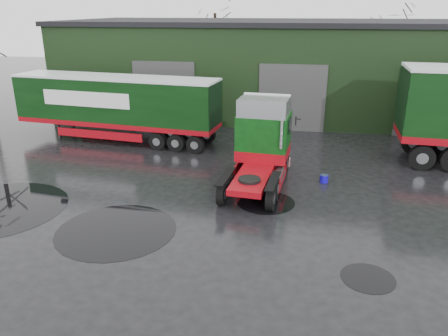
{
  "coord_description": "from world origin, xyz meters",
  "views": [
    {
      "loc": [
        2.76,
        -12.43,
        7.11
      ],
      "look_at": [
        0.07,
        2.02,
        1.7
      ],
      "focal_mm": 35.0,
      "sensor_mm": 36.0,
      "label": 1
    }
  ],
  "objects_px": {
    "hero_tractor": "(257,147)",
    "tree_back_b": "(390,48)",
    "trailer_left": "(117,109)",
    "wash_bucket": "(324,179)",
    "tree_back_a": "(215,34)",
    "warehouse": "(296,66)"
  },
  "relations": [
    {
      "from": "tree_back_a",
      "to": "tree_back_b",
      "type": "distance_m",
      "value": 16.03
    },
    {
      "from": "hero_tractor",
      "to": "trailer_left",
      "type": "height_order",
      "value": "trailer_left"
    },
    {
      "from": "hero_tractor",
      "to": "trailer_left",
      "type": "distance_m",
      "value": 10.1
    },
    {
      "from": "warehouse",
      "to": "wash_bucket",
      "type": "bearing_deg",
      "value": -82.86
    },
    {
      "from": "trailer_left",
      "to": "wash_bucket",
      "type": "height_order",
      "value": "trailer_left"
    },
    {
      "from": "tree_back_a",
      "to": "trailer_left",
      "type": "bearing_deg",
      "value": -94.29
    },
    {
      "from": "wash_bucket",
      "to": "tree_back_a",
      "type": "height_order",
      "value": "tree_back_a"
    },
    {
      "from": "tree_back_b",
      "to": "hero_tractor",
      "type": "bearing_deg",
      "value": -109.49
    },
    {
      "from": "warehouse",
      "to": "wash_bucket",
      "type": "distance_m",
      "value": 14.82
    },
    {
      "from": "tree_back_b",
      "to": "warehouse",
      "type": "bearing_deg",
      "value": -128.66
    },
    {
      "from": "warehouse",
      "to": "tree_back_a",
      "type": "bearing_deg",
      "value": 128.66
    },
    {
      "from": "hero_tractor",
      "to": "tree_back_b",
      "type": "distance_m",
      "value": 27.12
    },
    {
      "from": "warehouse",
      "to": "tree_back_a",
      "type": "distance_m",
      "value": 12.9
    },
    {
      "from": "warehouse",
      "to": "wash_bucket",
      "type": "xyz_separation_m",
      "value": [
        1.8,
        -14.4,
        -2.99
      ]
    },
    {
      "from": "hero_tractor",
      "to": "wash_bucket",
      "type": "bearing_deg",
      "value": 25.58
    },
    {
      "from": "warehouse",
      "to": "hero_tractor",
      "type": "xyz_separation_m",
      "value": [
        -1.03,
        -15.5,
        -1.37
      ]
    },
    {
      "from": "trailer_left",
      "to": "tree_back_a",
      "type": "height_order",
      "value": "tree_back_a"
    },
    {
      "from": "hero_tractor",
      "to": "tree_back_a",
      "type": "bearing_deg",
      "value": 109.6
    },
    {
      "from": "hero_tractor",
      "to": "wash_bucket",
      "type": "relative_size",
      "value": 16.41
    },
    {
      "from": "trailer_left",
      "to": "wash_bucket",
      "type": "relative_size",
      "value": 33.51
    },
    {
      "from": "tree_back_a",
      "to": "warehouse",
      "type": "bearing_deg",
      "value": -51.34
    },
    {
      "from": "hero_tractor",
      "to": "trailer_left",
      "type": "relative_size",
      "value": 0.49
    }
  ]
}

